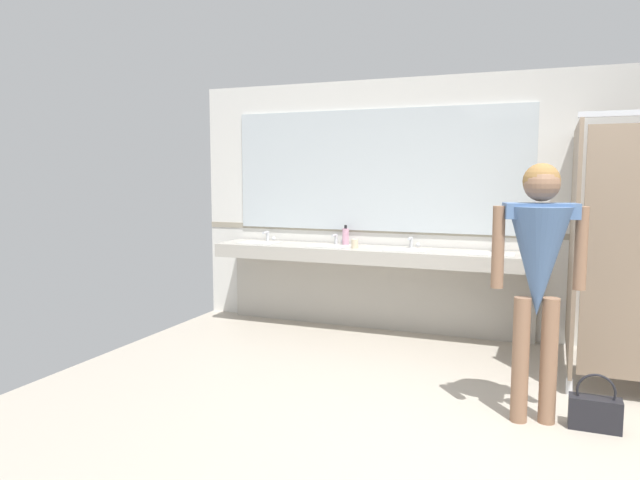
{
  "coord_description": "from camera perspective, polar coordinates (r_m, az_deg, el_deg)",
  "views": [
    {
      "loc": [
        -0.05,
        -3.56,
        1.64
      ],
      "look_at": [
        -1.86,
        0.99,
        1.09
      ],
      "focal_mm": 33.14,
      "sensor_mm": 36.0,
      "label": 1
    }
  ],
  "objects": [
    {
      "name": "paper_cup",
      "position": [
        5.99,
        3.38,
        -0.37
      ],
      "size": [
        0.07,
        0.07,
        0.09
      ],
      "primitive_type": "cylinder",
      "color": "beige",
      "rests_on": "vanity_counter"
    },
    {
      "name": "handbag",
      "position": [
        4.34,
        25.02,
        -14.77
      ],
      "size": [
        0.32,
        0.13,
        0.37
      ],
      "color": "black",
      "rests_on": "ground_plane"
    },
    {
      "name": "ground_plane",
      "position": [
        3.94,
        21.55,
        -19.48
      ],
      "size": [
        7.68,
        5.55,
        0.1
      ],
      "primitive_type": "cube",
      "color": "#B2A899"
    },
    {
      "name": "wall_back",
      "position": [
        6.11,
        22.18,
        2.82
      ],
      "size": [
        7.68,
        0.12,
        2.62
      ],
      "primitive_type": "cube",
      "color": "silver",
      "rests_on": "ground_plane"
    },
    {
      "name": "mirror_panel",
      "position": [
        6.28,
        5.43,
        6.7
      ],
      "size": [
        3.18,
        0.02,
        1.27
      ],
      "primitive_type": "cube",
      "color": "silver",
      "rests_on": "wall_back"
    },
    {
      "name": "vanity_counter",
      "position": [
        6.17,
        4.83,
        -2.88
      ],
      "size": [
        3.28,
        0.55,
        1.01
      ],
      "color": "#B2ADA3",
      "rests_on": "ground_plane"
    },
    {
      "name": "wall_back_tile_band",
      "position": [
        6.06,
        22.08,
        0.31
      ],
      "size": [
        7.68,
        0.01,
        0.06
      ],
      "primitive_type": "cube",
      "color": "#9E937F",
      "rests_on": "wall_back"
    },
    {
      "name": "person_standing",
      "position": [
        4.06,
        20.36,
        -1.8
      ],
      "size": [
        0.58,
        0.49,
        1.71
      ],
      "color": "#8C664C",
      "rests_on": "ground_plane"
    },
    {
      "name": "soap_dispenser",
      "position": [
        6.29,
        2.49,
        0.36
      ],
      "size": [
        0.07,
        0.07,
        0.21
      ],
      "color": "#D899B2",
      "rests_on": "vanity_counter"
    }
  ]
}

